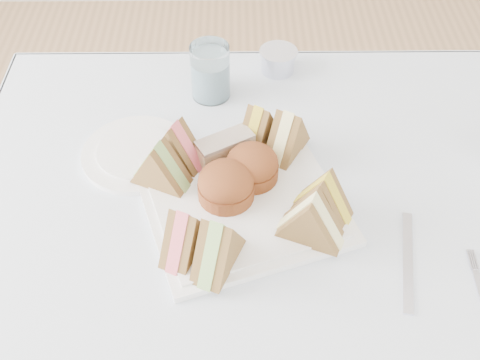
{
  "coord_description": "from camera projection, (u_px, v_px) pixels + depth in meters",
  "views": [
    {
      "loc": [
        -0.05,
        -0.54,
        1.48
      ],
      "look_at": [
        -0.05,
        0.1,
        0.8
      ],
      "focal_mm": 45.0,
      "sensor_mm": 36.0,
      "label": 1
    }
  ],
  "objects": [
    {
      "name": "water_glass",
      "position": [
        210.0,
        72.0,
        1.12
      ],
      "size": [
        0.08,
        0.08,
        0.11
      ],
      "primitive_type": "cylinder",
      "rotation": [
        0.0,
        0.0,
        -0.06
      ],
      "color": "white",
      "rests_on": "tablecloth"
    },
    {
      "name": "sandwich_fr_a",
      "position": [
        324.0,
        194.0,
        0.91
      ],
      "size": [
        0.1,
        0.08,
        0.08
      ],
      "primitive_type": null,
      "rotation": [
        0.0,
        0.0,
        -0.53
      ],
      "color": "brown",
      "rests_on": "serving_plate"
    },
    {
      "name": "sandwich_br_b",
      "position": [
        258.0,
        125.0,
        1.02
      ],
      "size": [
        0.08,
        0.1,
        0.08
      ],
      "primitive_type": null,
      "rotation": [
        0.0,
        0.0,
        -2.11
      ],
      "color": "brown",
      "rests_on": "serving_plate"
    },
    {
      "name": "scone_right",
      "position": [
        252.0,
        165.0,
        0.97
      ],
      "size": [
        0.12,
        0.12,
        0.06
      ],
      "primitive_type": "cylinder",
      "rotation": [
        0.0,
        0.0,
        0.53
      ],
      "color": "brown",
      "rests_on": "serving_plate"
    },
    {
      "name": "sandwich_fl_b",
      "position": [
        218.0,
        243.0,
        0.84
      ],
      "size": [
        0.08,
        0.11,
        0.09
      ],
      "primitive_type": null,
      "rotation": [
        0.0,
        0.0,
        1.16
      ],
      "color": "brown",
      "rests_on": "serving_plate"
    },
    {
      "name": "knife",
      "position": [
        408.0,
        261.0,
        0.89
      ],
      "size": [
        0.05,
        0.18,
        0.0
      ],
      "primitive_type": "cube",
      "rotation": [
        0.0,
        0.0,
        -0.19
      ],
      "color": "silver",
      "rests_on": "tablecloth"
    },
    {
      "name": "pastry_slice",
      "position": [
        225.0,
        148.0,
        1.0
      ],
      "size": [
        0.1,
        0.08,
        0.05
      ],
      "primitive_type": "cube",
      "rotation": [
        0.0,
        0.0,
        0.52
      ],
      "color": "#C7B38D",
      "rests_on": "serving_plate"
    },
    {
      "name": "sandwich_bl_a",
      "position": [
        160.0,
        163.0,
        0.95
      ],
      "size": [
        0.11,
        0.08,
        0.09
      ],
      "primitive_type": null,
      "rotation": [
        0.0,
        0.0,
        2.7
      ],
      "color": "brown",
      "rests_on": "serving_plate"
    },
    {
      "name": "sandwich_fr_b",
      "position": [
        312.0,
        217.0,
        0.87
      ],
      "size": [
        0.11,
        0.08,
        0.09
      ],
      "primitive_type": null,
      "rotation": [
        0.0,
        0.0,
        -0.4
      ],
      "color": "brown",
      "rests_on": "serving_plate"
    },
    {
      "name": "side_plate",
      "position": [
        137.0,
        154.0,
        1.04
      ],
      "size": [
        0.19,
        0.19,
        0.01
      ],
      "primitive_type": "cylinder",
      "rotation": [
        0.0,
        0.0,
        -0.03
      ],
      "color": "white",
      "rests_on": "tablecloth"
    },
    {
      "name": "sandwich_br_a",
      "position": [
        288.0,
        132.0,
        1.0
      ],
      "size": [
        0.09,
        0.11,
        0.09
      ],
      "primitive_type": null,
      "rotation": [
        0.0,
        0.0,
        -2.09
      ],
      "color": "brown",
      "rests_on": "serving_plate"
    },
    {
      "name": "sandwich_fl_a",
      "position": [
        185.0,
        231.0,
        0.86
      ],
      "size": [
        0.08,
        0.1,
        0.08
      ],
      "primitive_type": null,
      "rotation": [
        0.0,
        0.0,
        1.13
      ],
      "color": "brown",
      "rests_on": "serving_plate"
    },
    {
      "name": "sandwich_bl_b",
      "position": [
        176.0,
        143.0,
        0.98
      ],
      "size": [
        0.11,
        0.09,
        0.09
      ],
      "primitive_type": null,
      "rotation": [
        0.0,
        0.0,
        2.62
      ],
      "color": "brown",
      "rests_on": "serving_plate"
    },
    {
      "name": "tablecloth",
      "position": [
        272.0,
        252.0,
        0.9
      ],
      "size": [
        1.02,
        1.02,
        0.01
      ],
      "primitive_type": "cube",
      "color": "white",
      "rests_on": "table"
    },
    {
      "name": "tea_strainer",
      "position": [
        278.0,
        61.0,
        1.19
      ],
      "size": [
        0.1,
        0.1,
        0.04
      ],
      "primitive_type": "cylinder",
      "rotation": [
        0.0,
        0.0,
        -0.34
      ],
      "color": "silver",
      "rests_on": "tablecloth"
    },
    {
      "name": "serving_plate",
      "position": [
        240.0,
        199.0,
        0.96
      ],
      "size": [
        0.38,
        0.38,
        0.01
      ],
      "primitive_type": "cube",
      "rotation": [
        0.0,
        0.0,
        0.33
      ],
      "color": "white",
      "rests_on": "tablecloth"
    },
    {
      "name": "scone_left",
      "position": [
        226.0,
        184.0,
        0.94
      ],
      "size": [
        0.12,
        0.12,
        0.06
      ],
      "primitive_type": "cylinder",
      "rotation": [
        0.0,
        0.0,
        0.48
      ],
      "color": "brown",
      "rests_on": "serving_plate"
    }
  ]
}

